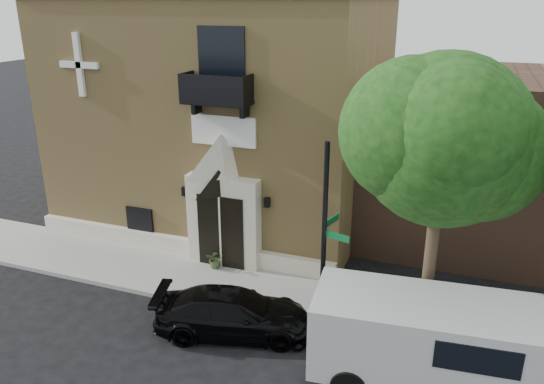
{
  "coord_description": "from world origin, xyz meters",
  "views": [
    {
      "loc": [
        6.45,
        -12.46,
        8.99
      ],
      "look_at": [
        1.06,
        2.0,
        3.34
      ],
      "focal_mm": 35.0,
      "sensor_mm": 36.0,
      "label": 1
    }
  ],
  "objects_px": {
    "cargo_van": "(440,342)",
    "black_sedan": "(233,313)",
    "dumpster": "(434,322)",
    "pedestrian_near": "(369,298)",
    "street_sign": "(325,235)",
    "fire_hydrant": "(386,323)"
  },
  "relations": [
    {
      "from": "black_sedan",
      "to": "pedestrian_near",
      "type": "height_order",
      "value": "pedestrian_near"
    },
    {
      "from": "cargo_van",
      "to": "dumpster",
      "type": "relative_size",
      "value": 3.17
    },
    {
      "from": "cargo_van",
      "to": "dumpster",
      "type": "distance_m",
      "value": 1.84
    },
    {
      "from": "fire_hydrant",
      "to": "dumpster",
      "type": "distance_m",
      "value": 1.28
    },
    {
      "from": "fire_hydrant",
      "to": "black_sedan",
      "type": "bearing_deg",
      "value": -164.88
    },
    {
      "from": "cargo_van",
      "to": "fire_hydrant",
      "type": "relative_size",
      "value": 7.02
    },
    {
      "from": "cargo_van",
      "to": "black_sedan",
      "type": "bearing_deg",
      "value": 171.5
    },
    {
      "from": "black_sedan",
      "to": "dumpster",
      "type": "height_order",
      "value": "black_sedan"
    },
    {
      "from": "pedestrian_near",
      "to": "street_sign",
      "type": "bearing_deg",
      "value": -21.95
    },
    {
      "from": "fire_hydrant",
      "to": "pedestrian_near",
      "type": "bearing_deg",
      "value": 141.91
    },
    {
      "from": "black_sedan",
      "to": "street_sign",
      "type": "relative_size",
      "value": 0.83
    },
    {
      "from": "fire_hydrant",
      "to": "dumpster",
      "type": "height_order",
      "value": "dumpster"
    },
    {
      "from": "cargo_van",
      "to": "dumpster",
      "type": "bearing_deg",
      "value": 91.92
    },
    {
      "from": "street_sign",
      "to": "fire_hydrant",
      "type": "distance_m",
      "value": 2.96
    },
    {
      "from": "black_sedan",
      "to": "dumpster",
      "type": "distance_m",
      "value": 5.53
    },
    {
      "from": "black_sedan",
      "to": "pedestrian_near",
      "type": "bearing_deg",
      "value": -81.85
    },
    {
      "from": "black_sedan",
      "to": "cargo_van",
      "type": "xyz_separation_m",
      "value": [
        5.57,
        -0.3,
        0.65
      ]
    },
    {
      "from": "black_sedan",
      "to": "pedestrian_near",
      "type": "distance_m",
      "value": 3.88
    },
    {
      "from": "dumpster",
      "to": "fire_hydrant",
      "type": "bearing_deg",
      "value": -153.1
    },
    {
      "from": "cargo_van",
      "to": "pedestrian_near",
      "type": "distance_m",
      "value": 2.78
    },
    {
      "from": "black_sedan",
      "to": "pedestrian_near",
      "type": "xyz_separation_m",
      "value": [
        3.53,
        1.57,
        0.34
      ]
    },
    {
      "from": "black_sedan",
      "to": "street_sign",
      "type": "distance_m",
      "value": 3.41
    }
  ]
}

